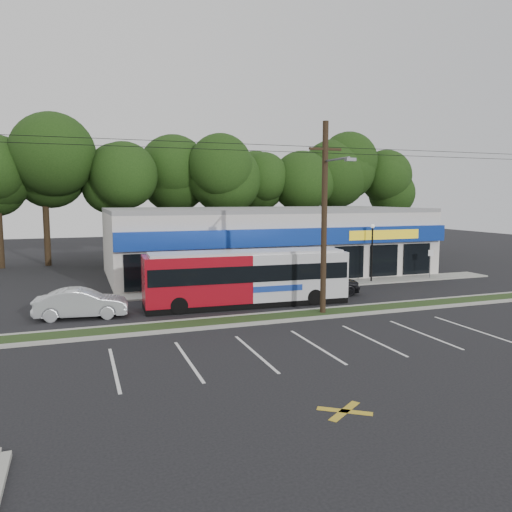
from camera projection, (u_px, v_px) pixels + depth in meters
The scene contains 15 objects.
ground at pixel (277, 324), 24.42m from camera, with size 120.00×120.00×0.00m, color black.
grass_strip at pixel (270, 318), 25.35m from camera, with size 40.00×1.60×0.12m, color #273716.
curb_south at pixel (276, 322), 24.55m from camera, with size 40.00×0.25×0.14m, color #9E9E93.
curb_north at pixel (264, 314), 26.14m from camera, with size 40.00×0.25×0.14m, color #9E9E93.
sidewalk at pixel (295, 286), 34.51m from camera, with size 32.00×2.20×0.10m, color #9E9E93.
strip_mall at pixel (266, 240), 40.83m from camera, with size 25.00×12.55×5.30m.
utility_pole at pixel (322, 212), 25.61m from camera, with size 50.00×2.77×10.00m.
lamp_post at pixel (372, 246), 36.04m from camera, with size 0.30×0.30×4.25m.
sign_post at pixel (430, 259), 37.64m from camera, with size 0.45×0.10×2.23m.
tree_line at pixel (215, 174), 49.08m from camera, with size 46.76×6.76×11.83m.
metrobus at pixel (247, 277), 28.42m from camera, with size 11.76×3.01×3.14m.
car_dark at pixel (321, 282), 31.58m from camera, with size 1.97×4.89×1.67m, color black.
car_silver at pixel (81, 303), 25.53m from camera, with size 1.60×4.59×1.51m, color #B8BCC0.
pedestrian_a at pixel (267, 283), 31.20m from camera, with size 0.59×0.38×1.61m, color beige.
pedestrian_b at pixel (271, 283), 30.59m from camera, with size 0.91×0.71×1.87m, color silver.
Camera 1 is at (-9.09, -22.09, 6.14)m, focal length 35.00 mm.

